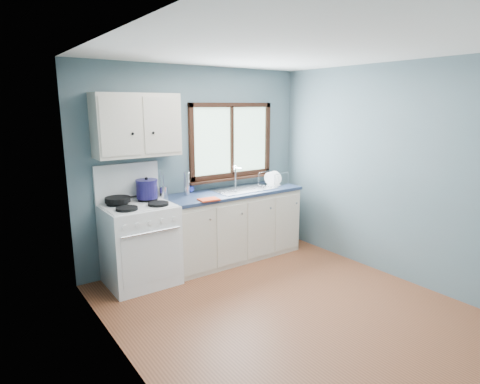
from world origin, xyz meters
TOP-DOWN VIEW (x-y plane):
  - floor at (0.00, 0.00)m, footprint 3.20×3.60m
  - ceiling at (0.00, 0.00)m, footprint 3.20×3.60m
  - wall_back at (0.00, 1.81)m, footprint 3.20×0.02m
  - wall_left at (-1.61, 0.00)m, footprint 0.02×3.60m
  - wall_right at (1.61, 0.00)m, footprint 0.02×3.60m
  - gas_range at (-0.95, 1.47)m, footprint 0.76×0.69m
  - base_cabinets at (0.36, 1.49)m, footprint 1.85×0.60m
  - countertop at (0.36, 1.49)m, footprint 1.89×0.64m
  - sink at (0.54, 1.49)m, footprint 0.84×0.46m
  - window at (0.54, 1.77)m, footprint 1.36×0.10m
  - upper_cabinets at (-0.85, 1.63)m, footprint 0.95×0.35m
  - skillet at (-1.12, 1.60)m, footprint 0.43×0.32m
  - stockpot at (-0.78, 1.60)m, footprint 0.32×0.32m
  - utensil_crock at (-0.54, 1.68)m, footprint 0.13×0.13m
  - thermos at (-0.25, 1.62)m, footprint 0.08×0.08m
  - soap_bottle at (-0.12, 1.73)m, footprint 0.10×0.10m
  - dish_towel at (-0.17, 1.23)m, footprint 0.25×0.19m
  - dish_rack at (1.05, 1.50)m, footprint 0.44×0.38m

SIDE VIEW (x-z plane):
  - floor at x=0.00m, z-range -0.02..0.00m
  - base_cabinets at x=0.36m, z-range -0.03..0.85m
  - gas_range at x=-0.95m, z-range -0.19..1.17m
  - sink at x=0.54m, z-range 0.64..1.08m
  - countertop at x=0.36m, z-range 0.88..0.92m
  - dish_towel at x=-0.17m, z-range 0.92..0.94m
  - dish_rack at x=1.05m, z-range 0.87..1.07m
  - skillet at x=-1.12m, z-range 0.96..1.02m
  - utensil_crock at x=-0.54m, z-range 0.82..1.16m
  - soap_bottle at x=-0.12m, z-range 0.92..1.15m
  - thermos at x=-0.25m, z-range 0.92..1.22m
  - stockpot at x=-0.78m, z-range 0.95..1.20m
  - wall_back at x=0.00m, z-range 0.00..2.50m
  - wall_left at x=-1.61m, z-range 0.00..2.50m
  - wall_right at x=1.61m, z-range 0.00..2.50m
  - window at x=0.54m, z-range 0.96..1.99m
  - upper_cabinets at x=-0.85m, z-range 1.45..2.15m
  - ceiling at x=0.00m, z-range 2.50..2.52m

